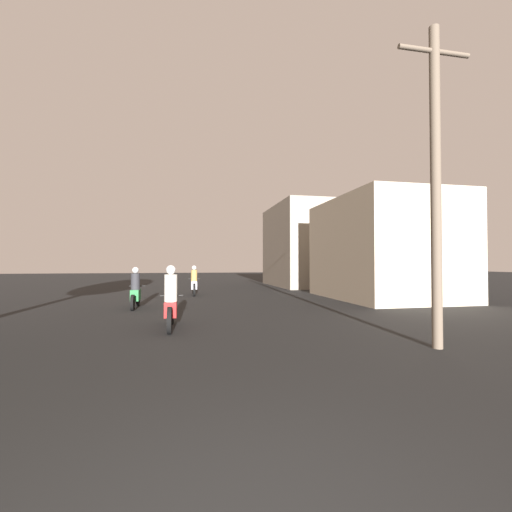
# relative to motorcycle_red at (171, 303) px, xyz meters

# --- Properties ---
(motorcycle_red) EXTENTS (0.60, 2.01, 1.64)m
(motorcycle_red) POSITION_rel_motorcycle_red_xyz_m (0.00, 0.00, 0.00)
(motorcycle_red) COLOR black
(motorcycle_red) RESTS_ON ground_plane
(motorcycle_green) EXTENTS (0.60, 1.97, 1.54)m
(motorcycle_green) POSITION_rel_motorcycle_red_xyz_m (-1.48, 4.42, -0.03)
(motorcycle_green) COLOR black
(motorcycle_green) RESTS_ON ground_plane
(motorcycle_silver) EXTENTS (0.60, 1.95, 1.57)m
(motorcycle_silver) POSITION_rel_motorcycle_red_xyz_m (0.78, 9.23, -0.03)
(motorcycle_silver) COLOR black
(motorcycle_silver) RESTS_ON ground_plane
(building_right_near) EXTENTS (4.94, 6.81, 4.75)m
(building_right_near) POSITION_rel_motorcycle_red_xyz_m (9.67, 5.82, 1.72)
(building_right_near) COLOR beige
(building_right_near) RESTS_ON ground_plane
(building_right_far) EXTENTS (5.94, 7.85, 5.98)m
(building_right_far) POSITION_rel_motorcycle_red_xyz_m (9.73, 15.42, 2.34)
(building_right_far) COLOR gray
(building_right_far) RESTS_ON ground_plane
(utility_pole_near) EXTENTS (1.60, 0.20, 6.47)m
(utility_pole_near) POSITION_rel_motorcycle_red_xyz_m (5.28, -3.12, 2.74)
(utility_pole_near) COLOR #6B5B4C
(utility_pole_near) RESTS_ON ground_plane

